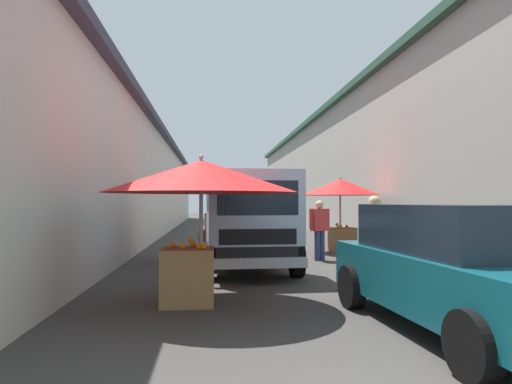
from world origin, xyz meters
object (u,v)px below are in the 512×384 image
(hatchback_car, at_px, (465,267))
(vendor_by_crates, at_px, (320,226))
(fruit_stall_mid_lane, at_px, (200,187))
(delivery_truck, at_px, (249,223))
(vendor_in_shade, at_px, (375,236))
(fruit_stall_near_right, at_px, (215,189))
(fruit_stall_far_right, at_px, (341,196))

(hatchback_car, xyz_separation_m, vendor_by_crates, (6.34, 0.18, 0.12))
(fruit_stall_mid_lane, bearing_deg, delivery_truck, -18.15)
(vendor_in_shade, bearing_deg, fruit_stall_mid_lane, 105.70)
(fruit_stall_near_right, height_order, fruit_stall_far_right, fruit_stall_near_right)
(vendor_by_crates, distance_m, vendor_in_shade, 3.86)
(fruit_stall_far_right, distance_m, fruit_stall_mid_lane, 7.65)
(delivery_truck, bearing_deg, fruit_stall_mid_lane, 161.85)
(vendor_by_crates, bearing_deg, hatchback_car, -178.42)
(delivery_truck, xyz_separation_m, vendor_in_shade, (-2.06, -1.97, -0.13))
(fruit_stall_near_right, distance_m, fruit_stall_mid_lane, 4.64)
(fruit_stall_far_right, bearing_deg, vendor_by_crates, 149.52)
(fruit_stall_near_right, relative_size, delivery_truck, 0.53)
(delivery_truck, xyz_separation_m, vendor_by_crates, (1.80, -1.95, -0.18))
(fruit_stall_far_right, bearing_deg, fruit_stall_mid_lane, 148.61)
(fruit_stall_near_right, xyz_separation_m, vendor_in_shade, (-3.81, -2.65, -0.89))
(fruit_stall_far_right, xyz_separation_m, vendor_by_crates, (-1.85, 1.09, -0.80))
(fruit_stall_mid_lane, bearing_deg, hatchback_car, -118.52)
(fruit_stall_far_right, bearing_deg, fruit_stall_near_right, 116.97)
(vendor_by_crates, bearing_deg, delivery_truck, 132.69)
(fruit_stall_far_right, xyz_separation_m, fruit_stall_mid_lane, (-6.53, 3.98, 0.04))
(fruit_stall_far_right, relative_size, vendor_by_crates, 1.54)
(fruit_stall_near_right, bearing_deg, vendor_by_crates, -89.09)
(delivery_truck, bearing_deg, fruit_stall_far_right, -39.78)
(fruit_stall_near_right, bearing_deg, hatchback_car, -155.98)
(delivery_truck, relative_size, vendor_by_crates, 3.29)
(hatchback_car, distance_m, vendor_by_crates, 6.35)
(vendor_by_crates, relative_size, vendor_in_shade, 0.95)
(hatchback_car, bearing_deg, fruit_stall_near_right, 24.02)
(fruit_stall_mid_lane, xyz_separation_m, delivery_truck, (2.88, -0.94, -0.66))
(fruit_stall_mid_lane, bearing_deg, fruit_stall_near_right, -3.21)
(fruit_stall_far_right, height_order, fruit_stall_mid_lane, fruit_stall_far_right)
(fruit_stall_mid_lane, height_order, delivery_truck, fruit_stall_mid_lane)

